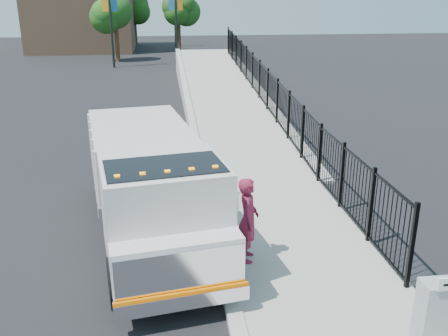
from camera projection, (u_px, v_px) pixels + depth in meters
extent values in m
plane|color=black|center=(220.00, 254.00, 11.53)|extent=(120.00, 120.00, 0.00)
cube|color=#9E998E|center=(328.00, 295.00, 9.86)|extent=(3.55, 12.00, 0.12)
cube|color=#ADAAA3|center=(231.00, 301.00, 9.63)|extent=(0.30, 12.00, 0.16)
cube|color=#9E998E|center=(226.00, 104.00, 26.74)|extent=(3.95, 24.06, 3.19)
cube|color=black|center=(267.00, 103.00, 22.86)|extent=(0.10, 28.00, 1.80)
cube|color=black|center=(150.00, 210.00, 12.49)|extent=(2.12, 6.96, 0.22)
cube|color=silver|center=(164.00, 210.00, 10.04)|extent=(2.71, 2.58, 2.03)
cube|color=silver|center=(177.00, 263.00, 9.07)|extent=(2.46, 1.09, 1.01)
cube|color=silver|center=(181.00, 274.00, 8.73)|extent=(2.31, 0.46, 0.86)
cube|color=silver|center=(183.00, 301.00, 8.82)|extent=(2.43, 0.57, 0.28)
cube|color=#FF6C00|center=(183.00, 294.00, 8.77)|extent=(2.41, 0.44, 0.06)
cube|color=black|center=(165.00, 186.00, 9.61)|extent=(2.41, 1.66, 0.86)
cube|color=silver|center=(141.00, 156.00, 13.34)|extent=(3.09, 4.59, 1.72)
cube|color=silver|center=(101.00, 218.00, 8.64)|extent=(0.07, 0.07, 0.35)
cube|color=silver|center=(239.00, 201.00, 9.31)|extent=(0.07, 0.07, 0.35)
cube|color=orange|center=(117.00, 177.00, 8.91)|extent=(0.11, 0.10, 0.06)
cube|color=orange|center=(143.00, 174.00, 9.03)|extent=(0.11, 0.10, 0.06)
cube|color=orange|center=(167.00, 172.00, 9.15)|extent=(0.11, 0.10, 0.06)
cube|color=orange|center=(192.00, 169.00, 9.27)|extent=(0.11, 0.10, 0.06)
cube|color=orange|center=(215.00, 167.00, 9.39)|extent=(0.11, 0.10, 0.06)
cylinder|color=black|center=(117.00, 282.00, 9.48)|extent=(0.48, 1.05, 1.01)
cylinder|color=black|center=(225.00, 266.00, 10.04)|extent=(0.48, 1.05, 1.01)
cylinder|color=black|center=(102.00, 189.00, 13.97)|extent=(0.48, 1.05, 1.01)
cylinder|color=black|center=(177.00, 181.00, 14.53)|extent=(0.48, 1.05, 1.01)
cylinder|color=black|center=(100.00, 175.00, 14.97)|extent=(0.48, 1.05, 1.01)
cylinder|color=black|center=(170.00, 169.00, 15.53)|extent=(0.48, 1.05, 1.01)
imported|color=maroon|center=(248.00, 220.00, 10.77)|extent=(0.57, 0.76, 1.91)
cube|color=gray|center=(434.00, 316.00, 8.12)|extent=(0.55, 0.40, 1.25)
cube|color=white|center=(448.00, 284.00, 7.67)|extent=(0.35, 0.04, 0.22)
cylinder|color=black|center=(110.00, 15.00, 38.23)|extent=(0.18, 0.18, 8.00)
cube|color=navy|center=(114.00, 4.00, 38.01)|extent=(0.45, 0.04, 1.10)
cube|color=orange|center=(105.00, 4.00, 37.93)|extent=(0.45, 0.04, 1.10)
cylinder|color=black|center=(176.00, 13.00, 41.41)|extent=(0.18, 0.18, 8.00)
cube|color=#CF6713|center=(180.00, 3.00, 41.18)|extent=(0.45, 0.04, 1.10)
cube|color=#1E5E9A|center=(171.00, 3.00, 41.11)|extent=(0.45, 0.04, 1.10)
cylinder|color=black|center=(124.00, 9.00, 49.57)|extent=(0.18, 0.18, 8.00)
cube|color=navy|center=(127.00, 1.00, 49.34)|extent=(0.45, 0.04, 1.10)
cube|color=orange|center=(120.00, 1.00, 49.26)|extent=(0.45, 0.04, 1.10)
cylinder|color=black|center=(175.00, 8.00, 52.81)|extent=(0.18, 0.18, 8.00)
cube|color=gold|center=(178.00, 0.00, 52.58)|extent=(0.45, 0.04, 1.10)
cube|color=#0C509A|center=(171.00, 0.00, 52.50)|extent=(0.45, 0.04, 1.10)
cylinder|color=#382314|center=(117.00, 43.00, 42.31)|extent=(0.36, 0.36, 3.20)
sphere|color=#194714|center=(115.00, 13.00, 41.50)|extent=(3.04, 3.04, 3.04)
cylinder|color=#382314|center=(179.00, 36.00, 48.79)|extent=(0.36, 0.36, 3.20)
sphere|color=#194714|center=(178.00, 10.00, 47.99)|extent=(2.55, 2.55, 2.55)
cylinder|color=#382314|center=(135.00, 31.00, 54.63)|extent=(0.36, 0.36, 3.20)
sphere|color=#194714|center=(134.00, 8.00, 53.83)|extent=(3.21, 3.21, 3.21)
cube|color=#8C664C|center=(82.00, 9.00, 50.33)|extent=(10.00, 10.00, 8.00)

